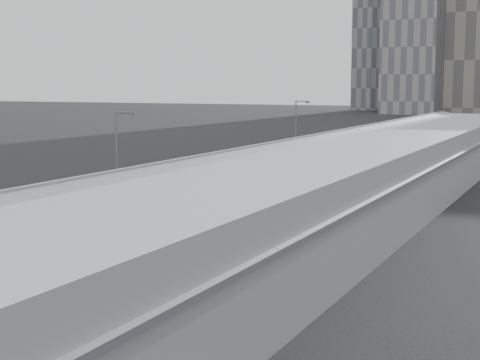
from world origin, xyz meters
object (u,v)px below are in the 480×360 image
Objects in this scene: bus_9 at (415,142)px; suv at (378,146)px; street_lamp_far at (297,131)px; shipping_container at (329,153)px; bus_4 at (238,195)px; bus_6 at (347,165)px; bus_7 at (373,154)px; bus_5 at (299,178)px; bus_8 at (398,147)px; bus_2 at (43,264)px; bus_3 at (172,217)px; street_lamp_near at (119,161)px; bus_10 at (426,138)px.

bus_9 is 6.65m from suv.
street_lamp_far is 18.20m from shipping_container.
bus_9 is (1.05, 71.91, -0.05)m from bus_4.
street_lamp_far is at bearing 167.30° from bus_6.
bus_6 is 14.41m from bus_7.
street_lamp_far is (-7.06, 17.66, 3.97)m from bus_5.
suv is (-6.05, 10.25, -0.82)m from bus_8.
bus_8 is at bearing 88.18° from bus_2.
bus_6 reaches higher than suv.
bus_3 is 1.09× the size of bus_6.
bus_2 is at bearing -93.10° from bus_6.
street_lamp_near is at bearing -102.97° from bus_6.
suv is at bearing 95.13° from bus_5.
street_lamp_near is at bearing 157.00° from bus_3.
bus_9 reaches higher than suv.
bus_8 is at bearing 85.36° from bus_3.
suv is at bearing 91.73° from bus_2.
shipping_container is at bearing -104.86° from bus_10.
bus_6 reaches higher than bus_2.
shipping_container is (-1.25, 17.60, -4.45)m from street_lamp_far.
suv is at bearing 89.18° from street_lamp_near.
street_lamp_far is (-0.25, 42.28, 0.03)m from street_lamp_near.
bus_9 is 23.98m from shipping_container.
bus_3 is at bearing -88.90° from bus_7.
bus_2 is 1.24× the size of street_lamp_far.
bus_9 is 1.11× the size of bus_10.
bus_9 is at bearing 79.25° from street_lamp_far.
bus_5 is 1.05× the size of bus_6.
bus_8 is 1.35× the size of street_lamp_far.
bus_6 is 2.21× the size of suv.
bus_6 is at bearing 79.85° from street_lamp_near.
bus_7 is 9.52m from shipping_container.
street_lamp_near is 60.06m from shipping_container.
suv is at bearing -110.83° from bus_10.
suv is (-5.30, 82.05, -0.89)m from bus_3.
bus_4 reaches higher than bus_10.
bus_5 reaches higher than bus_8.
bus_6 is 0.95× the size of bus_8.
bus_7 is 1.03× the size of bus_9.
street_lamp_near is at bearing -95.55° from bus_7.
street_lamp_near is 0.99× the size of street_lamp_far.
street_lamp_near reaches higher than bus_9.
bus_6 is 1.04× the size of bus_10.
bus_3 is at bearing -58.20° from shipping_container.
street_lamp_near is at bearing -101.14° from bus_8.
shipping_container is (-1.50, 59.88, -4.42)m from street_lamp_near.
bus_8 reaches higher than suv.
bus_7 is at bearing 85.56° from bus_3.
street_lamp_far is 37.89m from suv.
street_lamp_far is at bearing -61.44° from shipping_container.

